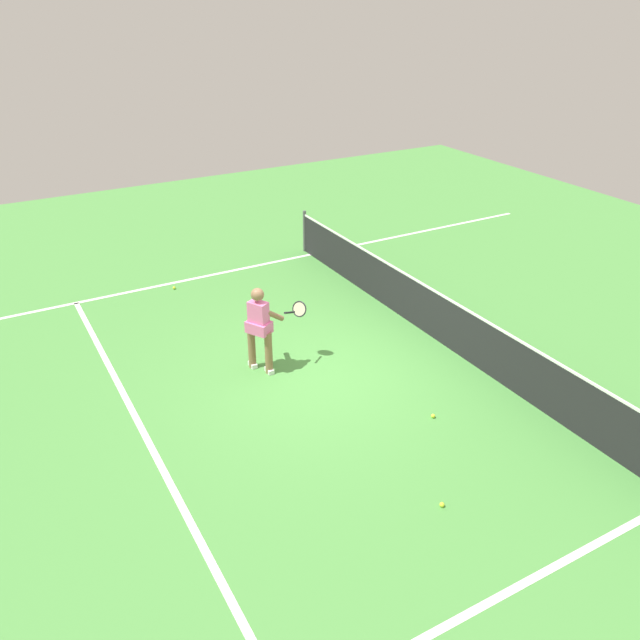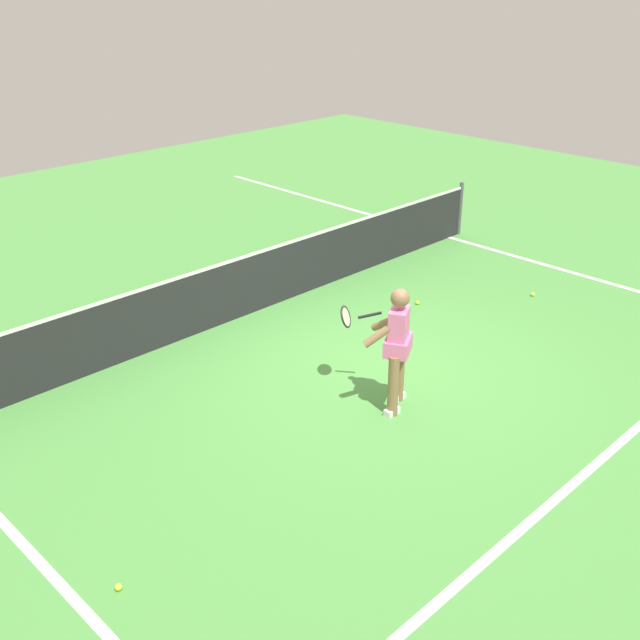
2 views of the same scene
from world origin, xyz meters
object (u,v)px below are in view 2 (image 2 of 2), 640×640
(tennis_player, at_px, (396,344))
(tennis_ball_mid, at_px, (533,294))
(tennis_ball_far, at_px, (118,587))
(tennis_ball_near, at_px, (418,303))

(tennis_player, bearing_deg, tennis_ball_mid, 8.07)
(tennis_ball_far, bearing_deg, tennis_player, 4.23)
(tennis_ball_near, xyz_separation_m, tennis_ball_far, (-6.58, -1.99, 0.00))
(tennis_ball_near, bearing_deg, tennis_player, -146.89)
(tennis_ball_mid, height_order, tennis_ball_far, same)
(tennis_player, distance_m, tennis_ball_far, 4.07)
(tennis_ball_near, height_order, tennis_ball_mid, same)
(tennis_ball_mid, xyz_separation_m, tennis_ball_far, (-8.17, -0.89, 0.00))
(tennis_player, height_order, tennis_ball_far, tennis_player)
(tennis_player, height_order, tennis_ball_mid, tennis_player)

